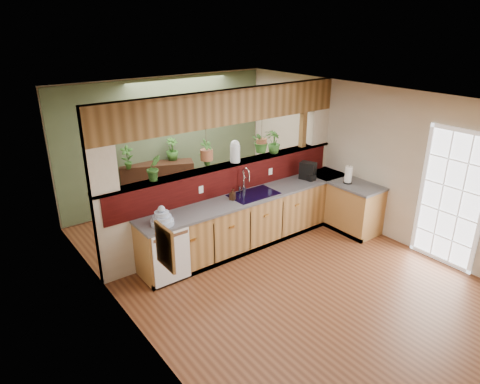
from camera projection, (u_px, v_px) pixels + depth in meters
ground at (279, 271)px, 6.60m from camera, size 4.60×7.00×0.01m
ceiling at (286, 102)px, 5.62m from camera, size 4.60×7.00×0.01m
wall_back at (167, 141)px, 8.71m from camera, size 4.60×0.02×2.60m
wall_left at (131, 239)px, 4.84m from camera, size 0.02×7.00×2.60m
wall_right at (382, 163)px, 7.39m from camera, size 0.02×7.00×2.60m
pass_through_partition at (230, 175)px, 7.17m from camera, size 4.60×0.21×2.60m
pass_through_ledge at (228, 165)px, 7.09m from camera, size 4.60×0.21×0.04m
header_beam at (227, 107)px, 6.73m from camera, size 4.60×0.15×0.55m
sage_backwall at (168, 142)px, 8.70m from camera, size 4.55×0.02×2.55m
countertop at (283, 212)px, 7.54m from camera, size 4.14×1.52×0.90m
dishwasher at (172, 257)px, 6.10m from camera, size 0.58×0.03×0.82m
navy_sink at (254, 199)px, 7.16m from camera, size 0.82×0.50×0.18m
french_door at (450, 201)px, 6.50m from camera, size 0.06×1.02×2.16m
framed_print at (165, 247)px, 4.16m from camera, size 0.04×0.35×0.45m
faucet at (245, 179)px, 7.12m from camera, size 0.19×0.19×0.44m
dish_stack at (162, 219)px, 6.05m from camera, size 0.33×0.33×0.29m
soap_dispenser at (233, 195)px, 6.88m from camera, size 0.11×0.11×0.18m
coffee_maker at (308, 172)px, 7.75m from camera, size 0.17×0.29×0.32m
paper_towel at (348, 175)px, 7.57m from camera, size 0.15×0.15×0.33m
glass_jar at (235, 151)px, 7.09m from camera, size 0.17×0.17×0.38m
ledge_plant_left at (154, 168)px, 6.27m from camera, size 0.23×0.19×0.40m
ledge_plant_right at (274, 142)px, 7.56m from camera, size 0.30×0.30×0.40m
hanging_plant_a at (206, 144)px, 6.70m from camera, size 0.26×0.21×0.56m
hanging_plant_b at (262, 131)px, 7.31m from camera, size 0.36×0.31×0.52m
shelving_console at (158, 186)px, 8.61m from camera, size 1.47×0.90×0.95m
shelf_plant_a at (127, 157)px, 8.02m from camera, size 0.28×0.24×0.46m
shelf_plant_b at (172, 149)px, 8.54m from camera, size 0.28×0.28×0.45m
floor_plant at (221, 190)px, 8.81m from camera, size 0.72×0.66×0.69m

